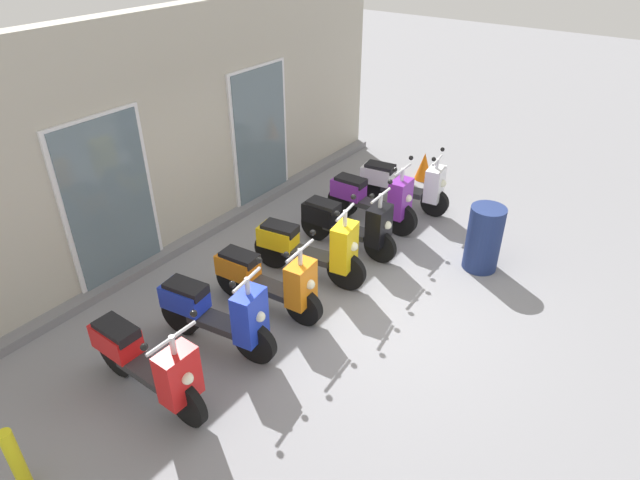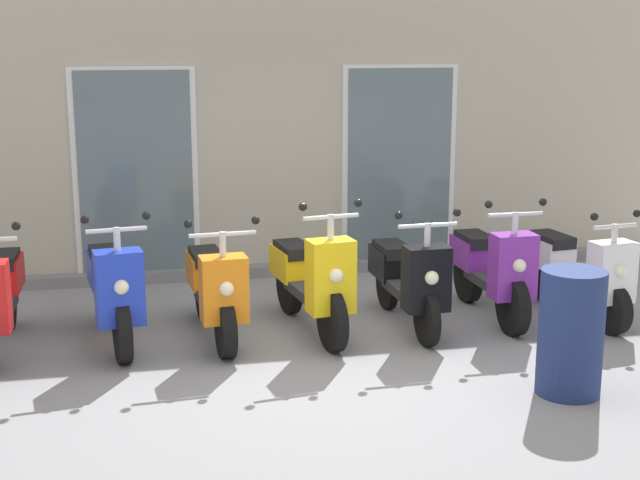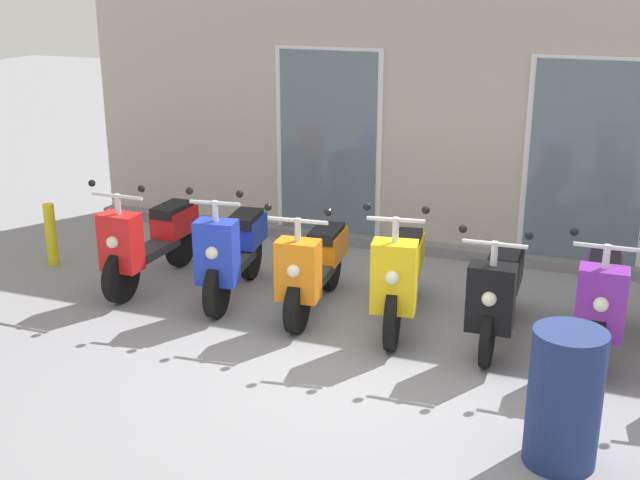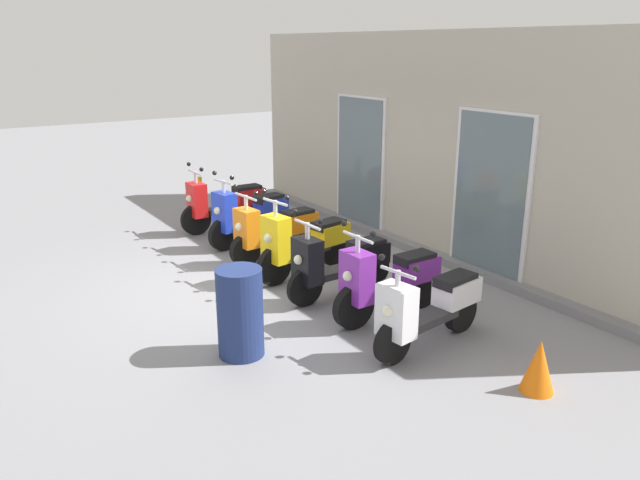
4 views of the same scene
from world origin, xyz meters
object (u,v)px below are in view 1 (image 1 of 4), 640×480
Objects in this scene: scooter_black at (348,223)px; scooter_purple at (373,199)px; scooter_blue at (217,313)px; trash_bin at (484,238)px; scooter_white at (404,184)px; scooter_red at (147,362)px; scooter_orange at (268,280)px; scooter_yellow at (310,247)px; curb_bollard at (16,460)px; traffic_cone at (424,166)px.

scooter_purple is (0.85, 0.10, 0.00)m from scooter_black.
scooter_blue reaches higher than trash_bin.
trash_bin is (-0.94, -1.75, 0.03)m from scooter_white.
scooter_red is 1.74× the size of trash_bin.
scooter_orange reaches higher than trash_bin.
scooter_orange is 1.66× the size of trash_bin.
scooter_black is (0.89, -0.03, -0.02)m from scooter_yellow.
curb_bollard is 1.35× the size of traffic_cone.
scooter_white is at bearing -0.63° from scooter_black.
scooter_yellow is 4.03m from curb_bollard.
scooter_black reaches higher than traffic_cone.
scooter_black is (1.75, -0.05, 0.02)m from scooter_orange.
scooter_yellow is 1.04× the size of scooter_black.
trash_bin is at bearing -28.63° from scooter_blue.
scooter_black is 1.66m from scooter_white.
scooter_yellow is at bearing 178.99° from scooter_white.
curb_bollard is at bearing 175.89° from scooter_red.
scooter_purple reaches higher than scooter_orange.
scooter_purple reaches higher than trash_bin.
scooter_yellow reaches higher than scooter_black.
curb_bollard reaches higher than traffic_cone.
scooter_yellow is at bearing -0.82° from scooter_blue.
scooter_orange is at bearing -0.88° from scooter_red.
scooter_black is at bearing -1.99° from curb_bollard.
scooter_orange is at bearing 178.71° from scooter_yellow.
scooter_white is (4.27, -0.07, -0.04)m from scooter_blue.
scooter_purple reaches higher than curb_bollard.
scooter_blue is 3.79m from trash_bin.
traffic_cone is (2.19, 1.98, -0.21)m from trash_bin.
scooter_yellow reaches higher than scooter_red.
scooter_purple is at bearing 1.14° from scooter_orange.
scooter_yellow reaches higher than scooter_purple.
trash_bin is (5.63, -1.94, 0.12)m from curb_bollard.
scooter_purple reaches higher than scooter_red.
traffic_cone is at bearing 1.69° from scooter_blue.
scooter_red reaches higher than scooter_orange.
scooter_blue reaches higher than scooter_black.
scooter_red is 1.04× the size of scooter_white.
scooter_orange is 3.17m from curb_bollard.
scooter_white is at bearing -0.93° from scooter_blue.
scooter_yellow is 2.39× the size of curb_bollard.
scooter_purple is at bearing 85.97° from trash_bin.
scooter_orange is 0.99× the size of scooter_purple.
scooter_black is 1.69× the size of trash_bin.
scooter_white is (2.55, -0.04, -0.04)m from scooter_yellow.
traffic_cone is at bearing 1.23° from scooter_red.
traffic_cone is at bearing 3.23° from scooter_purple.
scooter_red is 1.35m from curb_bollard.
scooter_white is 1.67× the size of trash_bin.
scooter_red is at bearing -178.77° from traffic_cone.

